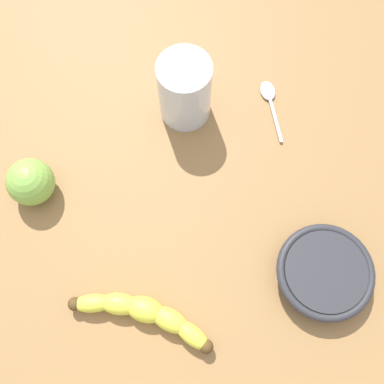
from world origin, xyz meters
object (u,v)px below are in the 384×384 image
ceramic_bowl (324,273)px  teaspoon (269,94)px  banana (144,314)px  green_apple_fruit (31,182)px  smoothie_glass (185,91)px

ceramic_bowl → teaspoon: 29.97cm
ceramic_bowl → banana: bearing=-29.4°
ceramic_bowl → green_apple_fruit: (22.50, -37.63, 1.35)cm
smoothie_glass → ceramic_bowl: 33.31cm
ceramic_bowl → green_apple_fruit: 43.87cm
ceramic_bowl → teaspoon: size_ratio=1.32×
banana → teaspoon: size_ratio=1.76×
banana → ceramic_bowl: (-22.29, 12.58, 0.39)cm
teaspoon → banana: bearing=141.0°
teaspoon → green_apple_fruit: bearing=104.2°
banana → ceramic_bowl: same height
smoothie_glass → teaspoon: size_ratio=1.14×
green_apple_fruit → teaspoon: (-37.76, 11.89, -3.09)cm
smoothie_glass → teaspoon: (-11.86, 7.21, -5.21)cm
smoothie_glass → ceramic_bowl: (3.41, 32.95, -3.47)cm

